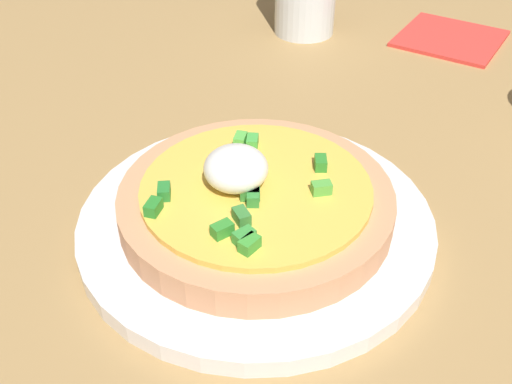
{
  "coord_description": "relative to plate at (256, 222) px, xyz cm",
  "views": [
    {
      "loc": [
        14.84,
        -39.59,
        30.95
      ],
      "look_at": [
        1.2,
        -10.99,
        6.32
      ],
      "focal_mm": 42.06,
      "sensor_mm": 36.0,
      "label": 1
    }
  ],
  "objects": [
    {
      "name": "pizza",
      "position": [
        -0.07,
        -0.05,
        2.06
      ],
      "size": [
        18.63,
        18.63,
        5.31
      ],
      "color": "tan",
      "rests_on": "plate"
    },
    {
      "name": "dining_table",
      "position": [
        -1.2,
        10.99,
        -2.16
      ],
      "size": [
        109.53,
        89.26,
        2.97
      ],
      "primitive_type": "cube",
      "color": "#A37E4C",
      "rests_on": "ground"
    },
    {
      "name": "napkin",
      "position": [
        5.87,
        38.64,
        -0.48
      ],
      "size": [
        11.86,
        11.86,
        0.4
      ],
      "primitive_type": "cube",
      "rotation": [
        0.0,
        0.0,
        -0.11
      ],
      "color": "red",
      "rests_on": "dining_table"
    },
    {
      "name": "plate",
      "position": [
        0.0,
        0.0,
        0.0
      ],
      "size": [
        24.5,
        24.5,
        1.35
      ],
      "primitive_type": "cylinder",
      "color": "white",
      "rests_on": "dining_table"
    }
  ]
}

